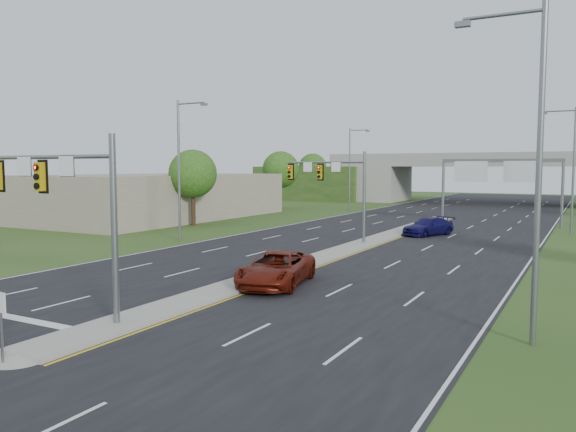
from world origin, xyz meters
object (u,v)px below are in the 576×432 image
(overpass, at_px, (487,182))
(car_far_b, at_px, (428,226))
(signal_mast_near, at_px, (68,196))
(keep_right_sign, at_px, (0,315))
(sign_gantry, at_px, (499,173))
(car_far_a, at_px, (276,268))
(signal_mast_far, at_px, (336,182))

(overpass, xyz_separation_m, car_far_b, (2.75, -46.87, -2.78))
(signal_mast_near, height_order, keep_right_sign, signal_mast_near)
(sign_gantry, relative_size, car_far_a, 1.95)
(sign_gantry, distance_m, car_far_b, 13.20)
(sign_gantry, xyz_separation_m, car_far_b, (-3.93, -11.79, -4.46))
(car_far_a, bearing_deg, signal_mast_far, 91.57)
(signal_mast_near, relative_size, car_far_a, 1.18)
(signal_mast_near, distance_m, overpass, 80.11)
(keep_right_sign, bearing_deg, signal_mast_near, 116.94)
(overpass, relative_size, car_far_a, 13.45)
(signal_mast_near, height_order, signal_mast_far, same)
(car_far_a, xyz_separation_m, car_far_b, (1.25, 24.05, -0.07))
(signal_mast_near, bearing_deg, car_far_b, 81.41)
(overpass, bearing_deg, signal_mast_far, -92.35)
(keep_right_sign, distance_m, overpass, 84.55)
(signal_mast_far, bearing_deg, sign_gantry, 65.89)
(keep_right_sign, xyz_separation_m, car_far_a, (1.50, 13.61, -0.67))
(signal_mast_far, distance_m, keep_right_sign, 29.71)
(signal_mast_far, height_order, overpass, overpass)
(signal_mast_near, bearing_deg, overpass, 88.38)
(car_far_a, height_order, car_far_b, car_far_a)
(keep_right_sign, xyz_separation_m, overpass, (0.00, 84.53, 2.04))
(signal_mast_far, distance_m, car_far_a, 16.74)
(car_far_b, bearing_deg, signal_mast_near, -74.48)
(signal_mast_far, distance_m, car_far_b, 10.40)
(signal_mast_far, relative_size, car_far_a, 1.18)
(signal_mast_far, relative_size, overpass, 0.09)
(signal_mast_far, height_order, car_far_b, signal_mast_far)
(signal_mast_far, xyz_separation_m, keep_right_sign, (2.26, -29.45, -3.21))
(sign_gantry, bearing_deg, keep_right_sign, -97.70)
(sign_gantry, xyz_separation_m, overpass, (-6.68, 35.08, -1.69))
(overpass, xyz_separation_m, car_far_a, (1.50, -70.92, -2.71))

